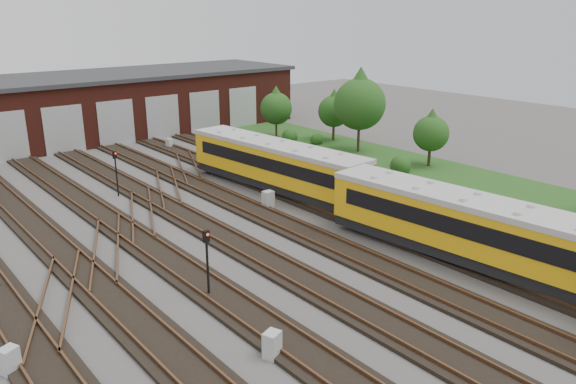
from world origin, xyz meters
TOP-DOWN VIEW (x-y plane):
  - ground at (0.00, 0.00)m, footprint 120.00×120.00m
  - track_network at (-0.17, 0.59)m, footprint 30.40×70.00m
  - maintenance_shed at (-0.01, 39.97)m, footprint 51.00×12.50m
  - grass_verge at (19.00, 10.00)m, footprint 8.00×55.00m
  - metro_train at (6.00, -3.27)m, footprint 4.24×48.00m
  - signal_mast_1 at (-6.35, 2.08)m, footprint 0.31×0.29m
  - signal_mast_2 at (-3.50, 18.86)m, footprint 0.30×0.29m
  - signal_mast_3 at (4.55, 19.51)m, footprint 0.23×0.22m
  - relay_cabinet_0 at (-15.00, 1.76)m, footprint 0.78×0.72m
  - relay_cabinet_2 at (-7.02, -3.54)m, footprint 0.79×0.73m
  - relay_cabinet_3 at (6.37, 29.79)m, footprint 0.68×0.63m
  - relay_cabinet_4 at (3.28, 10.14)m, footprint 0.69×0.58m
  - tree_0 at (17.08, 26.73)m, footprint 3.27×3.27m
  - tree_1 at (20.82, 22.10)m, footprint 3.18×3.18m
  - tree_2 at (19.33, 17.21)m, footprint 4.74×4.74m
  - tree_3 at (20.25, 9.81)m, footprint 3.00×3.00m
  - bush_0 at (16.74, 9.99)m, footprint 1.70×1.70m
  - bush_1 at (16.98, 24.41)m, footprint 1.59×1.59m
  - bush_2 at (18.45, 22.01)m, footprint 1.25×1.25m

SIDE VIEW (x-z plane):
  - ground at x=0.00m, z-range 0.00..0.00m
  - grass_verge at x=19.00m, z-range 0.00..0.05m
  - track_network at x=-0.17m, z-range -0.06..0.27m
  - relay_cabinet_3 at x=6.37m, z-range 0.00..0.91m
  - relay_cabinet_0 at x=-15.00m, z-range 0.00..1.03m
  - relay_cabinet_2 at x=-7.02m, z-range 0.00..1.07m
  - relay_cabinet_4 at x=3.28m, z-range 0.00..1.15m
  - bush_2 at x=18.45m, z-range 0.00..1.25m
  - bush_1 at x=16.98m, z-range 0.00..1.59m
  - bush_0 at x=16.74m, z-range 0.00..1.70m
  - signal_mast_3 at x=4.55m, z-range 0.38..3.03m
  - metro_train at x=6.00m, z-range 0.37..3.64m
  - signal_mast_2 at x=-3.50m, z-range 0.46..3.75m
  - signal_mast_1 at x=-6.35m, z-range 0.48..3.77m
  - tree_3 at x=20.25m, z-range 0.71..5.67m
  - maintenance_shed at x=-0.01m, z-range 0.03..6.38m
  - tree_1 at x=20.82m, z-range 0.75..6.03m
  - tree_0 at x=17.08m, z-range 0.77..6.18m
  - tree_2 at x=19.33m, z-range 1.12..8.98m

